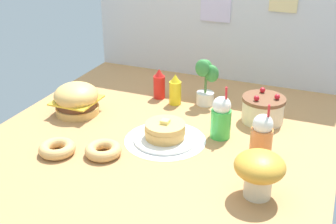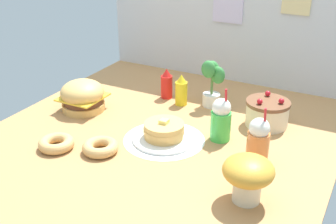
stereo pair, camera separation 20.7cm
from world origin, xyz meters
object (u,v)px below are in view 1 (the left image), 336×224
mustard_bottle (175,90)px  donut_pink_glaze (57,148)px  potted_plant (206,80)px  ketchup_bottle (159,84)px  mushroom_stool (259,170)px  donut_chocolate (103,150)px  pancake_stack (165,133)px  cream_soda_cup (221,117)px  layer_cake (263,109)px  burger (77,99)px  orange_float_cup (262,137)px

mustard_bottle → donut_pink_glaze: size_ratio=1.08×
potted_plant → ketchup_bottle: bearing=-176.8°
donut_pink_glaze → mushroom_stool: size_ratio=0.85×
ketchup_bottle → donut_pink_glaze: ketchup_bottle is taller
donut_chocolate → pancake_stack: bearing=48.9°
mustard_bottle → cream_soda_cup: size_ratio=0.67×
pancake_stack → layer_cake: 0.65m
layer_cake → donut_pink_glaze: layer_cake is taller
burger → pancake_stack: burger is taller
donut_pink_glaze → donut_chocolate: size_ratio=1.00×
ketchup_bottle → mushroom_stool: size_ratio=0.91×
burger → donut_pink_glaze: size_ratio=1.43×
pancake_stack → mustard_bottle: bearing=105.2°
pancake_stack → cream_soda_cup: 0.33m
cream_soda_cup → mushroom_stool: bearing=-56.5°
pancake_stack → donut_pink_glaze: (-0.48, -0.35, -0.02)m
orange_float_cup → donut_chocolate: 0.83m
layer_cake → orange_float_cup: orange_float_cup is taller
potted_plant → donut_chocolate: bearing=-109.3°
ketchup_bottle → potted_plant: 0.33m
cream_soda_cup → donut_chocolate: bearing=-139.9°
donut_pink_glaze → donut_chocolate: bearing=18.4°
mustard_bottle → potted_plant: size_ratio=0.66×
mustard_bottle → potted_plant: bearing=21.4°
cream_soda_cup → orange_float_cup: bearing=-28.6°
burger → potted_plant: 0.84m
mustard_bottle → potted_plant: 0.21m
burger → donut_chocolate: (0.42, -0.39, -0.06)m
burger → pancake_stack: bearing=-10.1°
pancake_stack → mustard_bottle: 0.51m
orange_float_cup → ketchup_bottle: bearing=146.9°
burger → mushroom_stool: mushroom_stool is taller
donut_chocolate → cream_soda_cup: bearing=40.1°
pancake_stack → cream_soda_cup: cream_soda_cup is taller
donut_pink_glaze → orange_float_cup: bearing=20.3°
layer_cake → pancake_stack: bearing=-135.0°
ketchup_bottle → potted_plant: bearing=3.2°
layer_cake → mustard_bottle: 0.59m
burger → ketchup_bottle: bearing=48.0°
pancake_stack → mushroom_stool: (0.59, -0.32, 0.09)m
mustard_bottle → pancake_stack: bearing=-74.8°
ketchup_bottle → donut_chocolate: bearing=-87.8°
burger → pancake_stack: (0.66, -0.12, -0.05)m
ketchup_bottle → mustard_bottle: (0.14, -0.06, 0.00)m
pancake_stack → burger: bearing=169.9°
layer_cake → orange_float_cup: (0.08, -0.44, 0.04)m
ketchup_bottle → mustard_bottle: 0.15m
cream_soda_cup → orange_float_cup: size_ratio=1.00×
donut_pink_glaze → burger: bearing=110.8°
burger → mushroom_stool: size_ratio=1.21×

